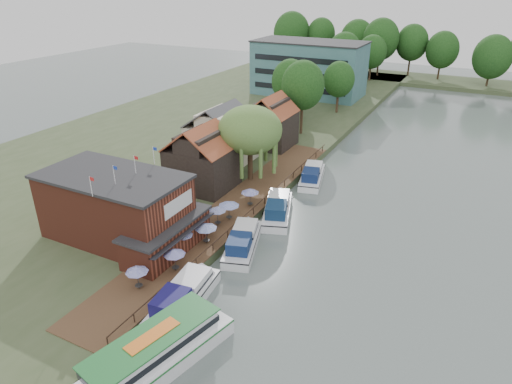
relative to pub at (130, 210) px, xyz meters
The scene contains 29 objects.
ground 14.79m from the pub, ahead, with size 260.00×260.00×0.00m, color #53605D.
land_bank 39.61m from the pub, 113.96° to the left, with size 50.00×140.00×1.00m, color #384728.
quay_deck 13.04m from the pub, 61.39° to the left, with size 6.00×50.00×0.10m, color #47301E.
quay_rail 14.76m from the pub, 52.89° to the left, with size 0.20×49.00×1.00m, color black, non-canonical shape.
pub is the anchor object (origin of this frame).
hotel_block 71.49m from the pub, 96.43° to the left, with size 25.40×12.40×12.30m, color #38666B, non-canonical shape.
cottage_a 15.05m from the pub, 93.81° to the left, with size 8.60×7.60×8.50m, color black, non-canonical shape.
cottage_b 25.33m from the pub, 99.09° to the left, with size 9.60×8.60×8.50m, color beige, non-canonical shape.
cottage_c 34.01m from the pub, 90.00° to the left, with size 7.60×7.60×8.50m, color black, non-canonical shape.
willow 20.36m from the pub, 80.07° to the left, with size 8.60×8.60×10.43m, color #476B2D, non-canonical shape.
umbrella_0 9.14m from the pub, 46.24° to the right, with size 2.08×2.08×2.38m, color navy, non-canonical shape.
umbrella_1 8.16m from the pub, 19.26° to the right, with size 2.14×2.14×2.38m, color navy, non-canonical shape.
umbrella_2 6.48m from the pub, ahead, with size 2.15×2.15×2.38m, color navy, non-canonical shape.
umbrella_3 8.21m from the pub, 21.94° to the left, with size 2.40×2.40×2.38m, color navy, non-canonical shape.
umbrella_4 9.59m from the pub, 47.07° to the left, with size 2.02×2.02×2.38m, color navy, non-canonical shape.
umbrella_5 11.15m from the pub, 51.21° to the left, with size 2.45×2.45×2.38m, color #1C329B, non-canonical shape.
umbrella_6 14.82m from the pub, 59.78° to the left, with size 2.21×2.21×2.38m, color navy, non-canonical shape.
cruiser_0 12.04m from the pub, 27.76° to the right, with size 3.43×10.59×2.59m, color white, non-canonical shape.
cruiser_1 12.12m from the pub, 26.97° to the left, with size 3.28×10.13×2.46m, color silver, non-canonical shape.
cruiser_2 17.69m from the pub, 52.65° to the left, with size 3.40×10.49×2.57m, color white, non-canonical shape.
cruiser_3 27.84m from the pub, 67.56° to the left, with size 3.21×9.92×2.40m, color white, non-canonical shape.
tour_boat 18.13m from the pub, 46.18° to the right, with size 4.11×14.61×3.19m, color silver, non-canonical shape.
swan 16.94m from the pub, 35.77° to the right, with size 0.44×0.44×0.44m, color white.
bank_tree_0 42.49m from the pub, 87.37° to the left, with size 7.42×7.42×12.89m, color #143811, non-canonical shape.
bank_tree_1 51.51m from the pub, 94.67° to the left, with size 7.34×7.34×11.36m, color #143811, non-canonical shape.
bank_tree_2 58.91m from the pub, 86.85° to the left, with size 6.29×6.29×10.42m, color #143811, non-canonical shape.
bank_tree_3 78.44m from the pub, 90.74° to the left, with size 6.14×6.14×11.92m, color #143811, non-canonical shape.
bank_tree_4 88.12m from the pub, 93.17° to the left, with size 8.71×8.71×12.83m, color #143811, non-canonical shape.
bank_tree_5 93.72m from the pub, 89.41° to the left, with size 7.64×7.64×11.87m, color #143811, non-canonical shape.
Camera 1 is at (16.81, -32.26, 26.65)m, focal length 32.00 mm.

